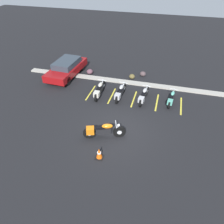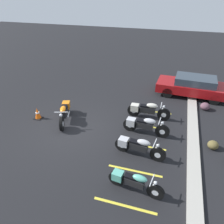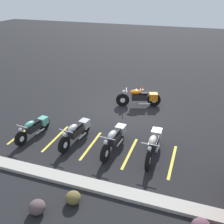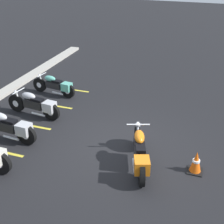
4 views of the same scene
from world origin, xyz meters
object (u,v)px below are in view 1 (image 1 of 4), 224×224
parked_bike_2 (144,96)px  parked_bike_3 (171,98)px  landscape_rock_2 (132,76)px  traffic_cone (99,153)px  landscape_rock_0 (90,72)px  motorcycle_orange_featured (102,131)px  parked_bike_1 (120,92)px  car_red (67,68)px  parked_bike_0 (99,90)px  landscape_rock_1 (143,74)px

parked_bike_2 → parked_bike_3: parked_bike_2 is taller
landscape_rock_2 → traffic_cone: bearing=-89.7°
landscape_rock_0 → traffic_cone: traffic_cone is taller
parked_bike_3 → landscape_rock_2: (-3.22, 2.86, -0.23)m
motorcycle_orange_featured → traffic_cone: 1.50m
landscape_rock_0 → landscape_rock_2: (3.56, 0.13, -0.03)m
parked_bike_1 → landscape_rock_0: (-3.33, 2.97, -0.25)m
parked_bike_2 → car_red: (-6.65, 2.22, 0.23)m
parked_bike_1 → landscape_rock_2: parked_bike_1 is taller
traffic_cone → parked_bike_3: bearing=61.4°
parked_bike_1 → car_red: bearing=69.9°
parked_bike_2 → landscape_rock_0: (-4.94, 2.95, -0.24)m
traffic_cone → parked_bike_1: bearing=92.8°
parked_bike_0 → traffic_cone: size_ratio=3.64×
parked_bike_2 → landscape_rock_1: size_ratio=4.49×
car_red → parked_bike_3: bearing=79.9°
motorcycle_orange_featured → traffic_cone: motorcycle_orange_featured is taller
parked_bike_1 → traffic_cone: 5.63m
landscape_rock_0 → parked_bike_1: bearing=-41.7°
parked_bike_2 → landscape_rock_2: size_ratio=4.68×
parked_bike_0 → traffic_cone: 5.79m
motorcycle_orange_featured → landscape_rock_0: 7.86m
parked_bike_0 → parked_bike_1: 1.49m
landscape_rock_0 → traffic_cone: size_ratio=0.84×
parked_bike_3 → landscape_rock_1: size_ratio=4.11×
parked_bike_2 → car_red: bearing=78.4°
landscape_rock_0 → traffic_cone: bearing=-67.2°
parked_bike_0 → landscape_rock_2: bearing=-28.8°
parked_bike_3 → traffic_cone: (-3.18, -5.85, -0.12)m
parked_bike_2 → parked_bike_3: 1.85m
parked_bike_1 → parked_bike_2: (1.62, 0.01, -0.01)m
car_red → motorcycle_orange_featured: bearing=41.4°
car_red → landscape_rock_2: 5.36m
landscape_rock_0 → landscape_rock_2: bearing=2.1°
parked_bike_0 → traffic_cone: parked_bike_0 is taller
parked_bike_3 → parked_bike_1: bearing=101.5°
parked_bike_1 → car_red: car_red is taller
motorcycle_orange_featured → car_red: 8.13m
parked_bike_3 → landscape_rock_2: parked_bike_3 is taller
landscape_rock_2 → traffic_cone: (0.04, -8.71, 0.11)m
car_red → landscape_rock_1: (6.05, 1.52, -0.48)m
parked_bike_2 → traffic_cone: size_ratio=3.47×
parked_bike_0 → car_red: (-3.55, 2.34, 0.20)m
parked_bike_1 → parked_bike_0: bearing=97.9°
parked_bike_0 → landscape_rock_1: (2.50, 3.86, -0.28)m
parked_bike_0 → landscape_rock_1: size_ratio=4.71×
parked_bike_2 → traffic_cone: parked_bike_2 is taller
motorcycle_orange_featured → parked_bike_1: 4.16m
parked_bike_2 → landscape_rock_2: (-1.38, 3.08, -0.27)m
landscape_rock_0 → parked_bike_2: bearing=-30.9°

